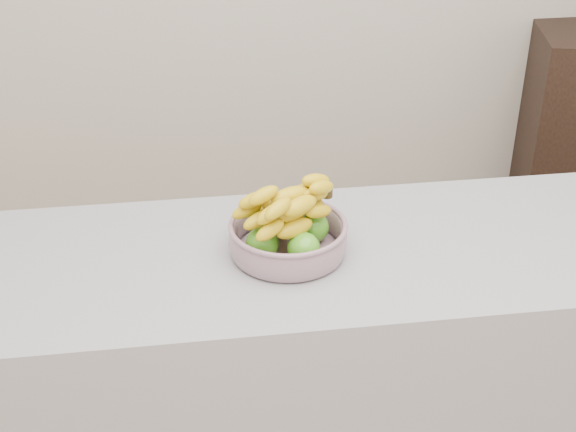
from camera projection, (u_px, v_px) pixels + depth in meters
name	position (u px, v px, depth m)	size (l,w,h in m)	color
counter	(359.00, 390.00, 2.13)	(2.00, 0.60, 0.90)	gray
fruit_bowl	(288.00, 233.00, 1.86)	(0.28, 0.28, 0.17)	#949EB2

